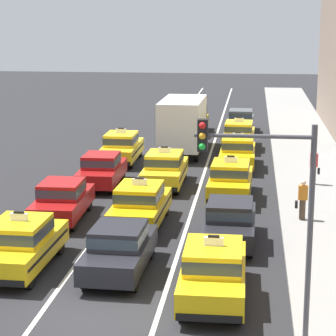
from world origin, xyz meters
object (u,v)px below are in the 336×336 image
(sedan_right_second, at_px, (230,221))
(taxi_right_fifth, at_px, (239,134))
(sedan_left_third, at_px, (102,169))
(box_truck_center_fourth, at_px, (184,123))
(taxi_center_second, at_px, (140,204))
(sedan_right_sixth, at_px, (241,120))
(pedestrian_near_crosswalk, at_px, (314,167))
(traffic_light_pole, at_px, (271,194))
(pedestrian_mid_block, at_px, (302,200))
(taxi_left_fourth, at_px, (122,147))
(taxi_right_third, at_px, (231,179))
(taxi_left_nearest, at_px, (21,243))
(taxi_center_third, at_px, (165,168))
(taxi_right_nearest, at_px, (213,270))
(sedan_left_second, at_px, (62,199))
(sedan_center_nearest, at_px, (119,248))
(taxi_center_fifth, at_px, (193,120))
(taxi_right_fourth, at_px, (238,152))

(sedan_right_second, distance_m, taxi_right_fifth, 18.07)
(sedan_left_third, xyz_separation_m, box_truck_center_fourth, (3.05, 8.61, 0.93))
(taxi_center_second, relative_size, sedan_right_sixth, 1.06)
(pedestrian_near_crosswalk, bearing_deg, traffic_light_pole, -98.51)
(sedan_left_third, relative_size, pedestrian_mid_block, 2.76)
(sedan_left_third, xyz_separation_m, sedan_right_second, (6.33, -7.74, 0.00))
(sedan_right_sixth, distance_m, pedestrian_mid_block, 21.46)
(taxi_center_second, xyz_separation_m, taxi_right_fifth, (3.38, 16.40, 0.00))
(taxi_left_fourth, xyz_separation_m, taxi_right_third, (6.22, -6.94, 0.00))
(sedan_right_sixth, bearing_deg, taxi_left_nearest, -103.03)
(sedan_left_third, height_order, traffic_light_pole, traffic_light_pole)
(taxi_center_second, distance_m, taxi_right_third, 5.66)
(taxi_center_third, distance_m, taxi_right_nearest, 13.49)
(sedan_left_second, xyz_separation_m, sedan_center_nearest, (3.36, -5.50, 0.00))
(taxi_center_second, distance_m, box_truck_center_fourth, 14.70)
(sedan_left_second, distance_m, pedestrian_mid_block, 9.44)
(sedan_right_second, distance_m, pedestrian_mid_block, 3.95)
(taxi_center_fifth, bearing_deg, taxi_right_fifth, -58.75)
(taxi_right_nearest, bearing_deg, taxi_center_fifth, 96.20)
(pedestrian_mid_block, bearing_deg, sedan_right_sixth, 97.60)
(sedan_left_second, bearing_deg, traffic_light_pole, -50.89)
(taxi_center_second, xyz_separation_m, pedestrian_near_crosswalk, (7.13, 7.14, 0.11))
(taxi_left_nearest, relative_size, traffic_light_pole, 0.82)
(sedan_center_nearest, height_order, taxi_right_nearest, taxi_right_nearest)
(taxi_center_third, relative_size, taxi_center_fifth, 0.99)
(taxi_left_fourth, height_order, taxi_center_second, same)
(sedan_left_third, bearing_deg, taxi_center_fifth, 79.38)
(taxi_left_fourth, height_order, taxi_right_third, same)
(box_truck_center_fourth, relative_size, taxi_right_nearest, 1.53)
(taxi_left_nearest, height_order, sedan_left_second, taxi_left_nearest)
(taxi_right_third, bearing_deg, traffic_light_pole, -84.30)
(taxi_center_third, height_order, taxi_right_fourth, same)
(box_truck_center_fourth, distance_m, taxi_right_fourth, 5.01)
(sedan_left_third, relative_size, taxi_center_fifth, 0.94)
(sedan_left_third, height_order, taxi_right_fifth, taxi_right_fifth)
(sedan_left_second, bearing_deg, box_truck_center_fourth, 76.45)
(taxi_center_second, bearing_deg, sedan_right_sixth, 81.46)
(taxi_right_nearest, bearing_deg, taxi_right_fourth, 89.21)
(sedan_left_second, xyz_separation_m, pedestrian_near_crosswalk, (10.32, 6.66, 0.14))
(sedan_center_nearest, distance_m, traffic_light_pole, 6.84)
(sedan_left_third, distance_m, pedestrian_mid_block, 10.27)
(sedan_left_second, height_order, box_truck_center_fourth, box_truck_center_fourth)
(traffic_light_pole, bearing_deg, sedan_left_third, 116.18)
(sedan_left_second, height_order, sedan_right_sixth, same)
(sedan_left_third, xyz_separation_m, sedan_center_nearest, (2.99, -11.09, 0.00))
(pedestrian_mid_block, bearing_deg, sedan_left_third, 151.67)
(sedan_left_second, distance_m, sedan_left_third, 5.60)
(sedan_right_second, height_order, sedan_right_sixth, same)
(taxi_right_third, height_order, pedestrian_mid_block, taxi_right_third)
(taxi_right_fifth, bearing_deg, taxi_center_third, -108.00)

